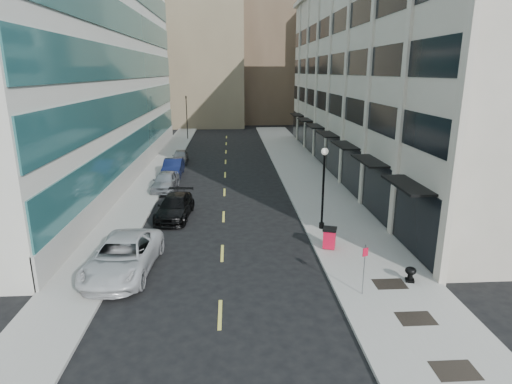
{
  "coord_description": "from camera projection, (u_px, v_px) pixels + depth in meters",
  "views": [
    {
      "loc": [
        0.52,
        -13.19,
        9.38
      ],
      "look_at": [
        2.0,
        10.96,
        2.54
      ],
      "focal_mm": 30.0,
      "sensor_mm": 36.0,
      "label": 1
    }
  ],
  "objects": [
    {
      "name": "car_black_pickup",
      "position": [
        175.0,
        207.0,
        28.25
      ],
      "size": [
        2.44,
        5.21,
        1.47
      ],
      "primitive_type": "imported",
      "rotation": [
        0.0,
        0.0,
        -0.08
      ],
      "color": "black",
      "rests_on": "ground"
    },
    {
      "name": "trash_bin",
      "position": [
        329.0,
        237.0,
        23.0
      ],
      "size": [
        0.9,
        0.9,
        1.16
      ],
      "rotation": [
        0.0,
        0.0,
        -0.33
      ],
      "color": "red",
      "rests_on": "sidewalk_right"
    },
    {
      "name": "ground",
      "position": [
        219.0,
        345.0,
        15.19
      ],
      "size": [
        160.0,
        160.0,
        0.0
      ],
      "primitive_type": "plane",
      "color": "black",
      "rests_on": "ground"
    },
    {
      "name": "skyline_brown",
      "position": [
        268.0,
        29.0,
        80.19
      ],
      "size": [
        12.0,
        16.0,
        34.0
      ],
      "primitive_type": "cube",
      "color": "brown",
      "rests_on": "ground"
    },
    {
      "name": "sidewalk_right",
      "position": [
        317.0,
        190.0,
        34.82
      ],
      "size": [
        5.0,
        80.0,
        0.15
      ],
      "primitive_type": "cube",
      "color": "#9A988C",
      "rests_on": "ground"
    },
    {
      "name": "grate_mid",
      "position": [
        416.0,
        318.0,
        16.56
      ],
      "size": [
        1.4,
        1.0,
        0.01
      ],
      "primitive_type": "cube",
      "color": "black",
      "rests_on": "sidewalk_right"
    },
    {
      "name": "building_left",
      "position": [
        41.0,
        64.0,
        37.47
      ],
      "size": [
        16.14,
        46.0,
        20.0
      ],
      "color": "beige",
      "rests_on": "ground"
    },
    {
      "name": "urn_planter",
      "position": [
        410.0,
        273.0,
        19.38
      ],
      "size": [
        0.51,
        0.51,
        0.7
      ],
      "rotation": [
        0.0,
        0.0,
        -0.28
      ],
      "color": "black",
      "rests_on": "sidewalk_right"
    },
    {
      "name": "skyline_tan_near",
      "position": [
        203.0,
        45.0,
        76.46
      ],
      "size": [
        14.0,
        18.0,
        28.0
      ],
      "primitive_type": "cube",
      "color": "#7B6C51",
      "rests_on": "ground"
    },
    {
      "name": "car_grey_sedan",
      "position": [
        180.0,
        156.0,
        45.47
      ],
      "size": [
        1.7,
        3.98,
        1.34
      ],
      "primitive_type": "imported",
      "rotation": [
        0.0,
        0.0,
        0.03
      ],
      "color": "gray",
      "rests_on": "ground"
    },
    {
      "name": "building_right",
      "position": [
        406.0,
        76.0,
        39.67
      ],
      "size": [
        15.3,
        46.5,
        18.25
      ],
      "color": "beige",
      "rests_on": "ground"
    },
    {
      "name": "grate_far",
      "position": [
        390.0,
        284.0,
        19.25
      ],
      "size": [
        1.4,
        1.0,
        0.01
      ],
      "primitive_type": "cube",
      "color": "black",
      "rests_on": "sidewalk_right"
    },
    {
      "name": "sidewalk_left",
      "position": [
        143.0,
        193.0,
        34.0
      ],
      "size": [
        3.0,
        80.0,
        0.15
      ],
      "primitive_type": "cube",
      "color": "#9A988C",
      "rests_on": "ground"
    },
    {
      "name": "road_centerline",
      "position": [
        224.0,
        203.0,
        31.52
      ],
      "size": [
        0.15,
        68.2,
        0.01
      ],
      "color": "#D8CC4C",
      "rests_on": "ground"
    },
    {
      "name": "car_blue_sedan",
      "position": [
        173.0,
        168.0,
        39.61
      ],
      "size": [
        1.67,
        4.72,
        1.55
      ],
      "primitive_type": "imported",
      "rotation": [
        0.0,
        0.0,
        -0.01
      ],
      "color": "#111941",
      "rests_on": "ground"
    },
    {
      "name": "lamppost",
      "position": [
        324.0,
        181.0,
        25.31
      ],
      "size": [
        0.42,
        0.42,
        5.07
      ],
      "color": "black",
      "rests_on": "sidewalk_right"
    },
    {
      "name": "sign_post",
      "position": [
        365.0,
        262.0,
        17.98
      ],
      "size": [
        0.26,
        0.13,
        2.29
      ],
      "rotation": [
        0.0,
        0.0,
        0.4
      ],
      "color": "slate",
      "rests_on": "sidewalk_right"
    },
    {
      "name": "car_silver_sedan",
      "position": [
        166.0,
        181.0,
        34.87
      ],
      "size": [
        2.08,
        4.58,
        1.52
      ],
      "primitive_type": "imported",
      "rotation": [
        0.0,
        0.0,
        -0.06
      ],
      "color": "#989BA0",
      "rests_on": "ground"
    },
    {
      "name": "skyline_tan_far",
      "position": [
        157.0,
        63.0,
        86.29
      ],
      "size": [
        12.0,
        14.0,
        22.0
      ],
      "primitive_type": "cube",
      "color": "#7B6C51",
      "rests_on": "ground"
    },
    {
      "name": "traffic_signal",
      "position": [
        186.0,
        99.0,
        59.42
      ],
      "size": [
        0.66,
        0.66,
        6.98
      ],
      "color": "black",
      "rests_on": "ground"
    },
    {
      "name": "car_white_van",
      "position": [
        123.0,
        256.0,
        20.45
      ],
      "size": [
        3.22,
        6.31,
        1.71
      ],
      "primitive_type": "imported",
      "rotation": [
        0.0,
        0.0,
        -0.06
      ],
      "color": "silver",
      "rests_on": "ground"
    },
    {
      "name": "skyline_stone",
      "position": [
        326.0,
        68.0,
        76.92
      ],
      "size": [
        10.0,
        14.0,
        20.0
      ],
      "primitive_type": "cube",
      "color": "beige",
      "rests_on": "ground"
    },
    {
      "name": "grate_near",
      "position": [
        455.0,
        370.0,
        13.68
      ],
      "size": [
        1.4,
        1.0,
        0.01
      ],
      "primitive_type": "cube",
      "color": "black",
      "rests_on": "sidewalk_right"
    }
  ]
}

